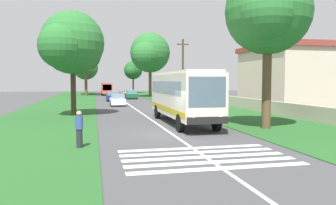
{
  "coord_description": "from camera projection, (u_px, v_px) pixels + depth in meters",
  "views": [
    {
      "loc": [
        -18.9,
        4.38,
        3.1
      ],
      "look_at": [
        3.29,
        -0.54,
        1.6
      ],
      "focal_mm": 35.75,
      "sensor_mm": 36.0,
      "label": 1
    }
  ],
  "objects": [
    {
      "name": "roadside_tree_left_0",
      "position": [
        85.0,
        56.0,
        67.68
      ],
      "size": [
        7.59,
        6.15,
        11.28
      ],
      "color": "brown",
      "rests_on": "grass_verge_left"
    },
    {
      "name": "roadside_tree_right_0",
      "position": [
        266.0,
        14.0,
        20.99
      ],
      "size": [
        6.22,
        5.4,
        10.1
      ],
      "color": "brown",
      "rests_on": "grass_verge_right"
    },
    {
      "name": "roadside_tree_left_2",
      "position": [
        70.0,
        44.0,
        28.82
      ],
      "size": [
        6.42,
        5.46,
        9.07
      ],
      "color": "#3D2D1E",
      "rests_on": "grass_verge_left"
    },
    {
      "name": "centre_line",
      "position": [
        138.0,
        111.0,
        34.17
      ],
      "size": [
        110.0,
        0.16,
        0.01
      ],
      "primitive_type": "cube",
      "color": "silver",
      "rests_on": "ground"
    },
    {
      "name": "trailing_car_3",
      "position": [
        129.0,
        93.0,
        62.93
      ],
      "size": [
        4.3,
        1.78,
        1.43
      ],
      "color": "silver",
      "rests_on": "ground"
    },
    {
      "name": "trailing_car_2",
      "position": [
        131.0,
        95.0,
        56.63
      ],
      "size": [
        4.3,
        1.78,
        1.43
      ],
      "color": "#145933",
      "rests_on": "ground"
    },
    {
      "name": "trailing_minibus_0",
      "position": [
        107.0,
        88.0,
        70.01
      ],
      "size": [
        6.0,
        2.14,
        2.53
      ],
      "color": "#CC4C33",
      "rests_on": "ground"
    },
    {
      "name": "grass_verge_left",
      "position": [
        54.0,
        112.0,
        32.4
      ],
      "size": [
        120.0,
        8.0,
        0.04
      ],
      "primitive_type": "cube",
      "color": "#235623",
      "rests_on": "ground"
    },
    {
      "name": "grass_verge_right",
      "position": [
        214.0,
        109.0,
        35.94
      ],
      "size": [
        120.0,
        8.0,
        0.04
      ],
      "primitive_type": "cube",
      "color": "#235623",
      "rests_on": "ground"
    },
    {
      "name": "ground",
      "position": [
        171.0,
        133.0,
        19.56
      ],
      "size": [
        160.0,
        160.0,
        0.0
      ],
      "primitive_type": "plane",
      "color": "#424244"
    },
    {
      "name": "zebra_crossing",
      "position": [
        205.0,
        157.0,
        13.57
      ],
      "size": [
        4.05,
        6.8,
        0.01
      ],
      "color": "silver",
      "rests_on": "ground"
    },
    {
      "name": "utility_pole",
      "position": [
        183.0,
        72.0,
        37.82
      ],
      "size": [
        0.24,
        1.4,
        7.73
      ],
      "color": "#473828",
      "rests_on": "grass_verge_right"
    },
    {
      "name": "roadside_tree_right_2",
      "position": [
        133.0,
        71.0,
        81.35
      ],
      "size": [
        5.12,
        4.46,
        7.79
      ],
      "color": "brown",
      "rests_on": "grass_verge_right"
    },
    {
      "name": "coach_bus",
      "position": [
        182.0,
        94.0,
        24.02
      ],
      "size": [
        11.16,
        2.62,
        3.73
      ],
      "color": "silver",
      "rests_on": "ground"
    },
    {
      "name": "roadside_building",
      "position": [
        284.0,
        75.0,
        43.28
      ],
      "size": [
        12.92,
        8.03,
        7.62
      ],
      "color": "beige",
      "rests_on": "ground"
    },
    {
      "name": "roadside_tree_left_1",
      "position": [
        85.0,
        68.0,
        76.8
      ],
      "size": [
        6.44,
        5.63,
        8.85
      ],
      "color": "brown",
      "rests_on": "grass_verge_left"
    },
    {
      "name": "roadside_tree_right_1",
      "position": [
        149.0,
        54.0,
        62.51
      ],
      "size": [
        9.0,
        7.47,
        12.01
      ],
      "color": "brown",
      "rests_on": "grass_verge_right"
    },
    {
      "name": "pedestrian",
      "position": [
        79.0,
        129.0,
        15.22
      ],
      "size": [
        0.34,
        0.34,
        1.69
      ],
      "color": "#26262D",
      "rests_on": "grass_verge_left"
    },
    {
      "name": "trailing_car_1",
      "position": [
        112.0,
        97.0,
        50.63
      ],
      "size": [
        4.3,
        1.78,
        1.43
      ],
      "color": "navy",
      "rests_on": "ground"
    },
    {
      "name": "roadside_wall",
      "position": [
        226.0,
        100.0,
        41.51
      ],
      "size": [
        70.0,
        0.4,
        1.19
      ],
      "primitive_type": "cube",
      "color": "#B2A893",
      "rests_on": "grass_verge_right"
    },
    {
      "name": "trailing_car_0",
      "position": [
        117.0,
        100.0,
        41.33
      ],
      "size": [
        4.3,
        1.78,
        1.43
      ],
      "color": "silver",
      "rests_on": "ground"
    }
  ]
}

